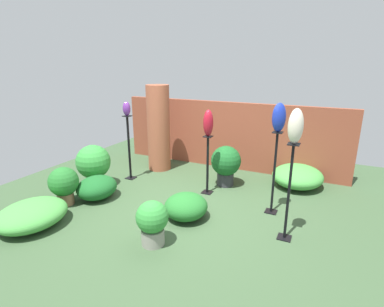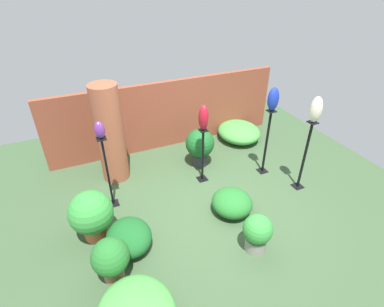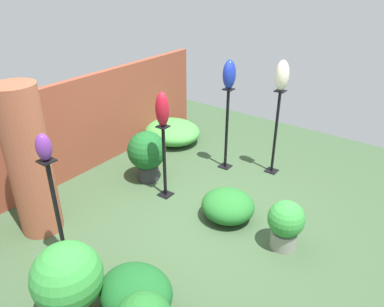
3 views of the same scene
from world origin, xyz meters
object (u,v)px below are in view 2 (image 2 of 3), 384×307
object	(u,v)px
pedestal_ruby	(203,158)
pedestal_violet	(108,176)
art_vase_ivory	(316,110)
art_vase_violet	(100,130)
potted_plant_mid_left	(91,214)
potted_plant_walkway_edge	(111,258)
pedestal_ivory	(304,159)
art_vase_cobalt	(273,99)
art_vase_ruby	(204,118)
brick_pillar	(110,134)
pedestal_cobalt	(266,145)
potted_plant_near_pillar	(257,232)
potted_plant_back_center	(200,145)

from	to	relation	value
pedestal_ruby	pedestal_violet	size ratio (longest dim) A/B	0.82
art_vase_ivory	art_vase_violet	xyz separation A→B (m)	(-3.56, 0.99, -0.12)
pedestal_violet	potted_plant_mid_left	size ratio (longest dim) A/B	1.61
pedestal_ruby	pedestal_violet	bearing A→B (deg)	-179.40
pedestal_ruby	potted_plant_mid_left	size ratio (longest dim) A/B	1.32
art_vase_ivory	potted_plant_walkway_edge	distance (m)	4.11
pedestal_violet	pedestal_ivory	bearing A→B (deg)	-15.57
pedestal_ruby	art_vase_cobalt	world-z (taller)	art_vase_cobalt
potted_plant_mid_left	potted_plant_walkway_edge	world-z (taller)	potted_plant_mid_left
art_vase_ruby	art_vase_cobalt	bearing A→B (deg)	-11.41
pedestal_violet	potted_plant_walkway_edge	size ratio (longest dim) A/B	2.00
pedestal_ivory	brick_pillar	bearing A→B (deg)	150.87
pedestal_cobalt	potted_plant_near_pillar	xyz separation A→B (m)	(-1.35, -1.72, -0.30)
brick_pillar	potted_plant_walkway_edge	xyz separation A→B (m)	(-0.55, -2.43, -0.61)
art_vase_cobalt	potted_plant_back_center	size ratio (longest dim) A/B	0.55
art_vase_violet	potted_plant_walkway_edge	xyz separation A→B (m)	(-0.30, -1.58, -1.18)
pedestal_ruby	art_vase_ivory	distance (m)	2.29
art_vase_ruby	pedestal_violet	bearing A→B (deg)	-179.40
potted_plant_near_pillar	potted_plant_back_center	xyz separation A→B (m)	(0.21, 2.53, 0.13)
art_vase_violet	potted_plant_back_center	size ratio (longest dim) A/B	0.35
pedestal_ruby	art_vase_violet	world-z (taller)	art_vase_violet
pedestal_ivory	art_vase_ruby	distance (m)	2.10
art_vase_ivory	potted_plant_walkway_edge	world-z (taller)	art_vase_ivory
art_vase_ruby	potted_plant_back_center	bearing A→B (deg)	70.42
pedestal_cobalt	pedestal_ivory	world-z (taller)	pedestal_ivory
art_vase_ruby	potted_plant_mid_left	xyz separation A→B (m)	(-2.29, -0.70, -0.93)
pedestal_violet	potted_plant_mid_left	bearing A→B (deg)	-121.32
art_vase_violet	pedestal_ruby	bearing A→B (deg)	0.60
art_vase_ivory	brick_pillar	bearing A→B (deg)	150.87
art_vase_cobalt	art_vase_ivory	distance (m)	0.82
art_vase_cobalt	potted_plant_mid_left	world-z (taller)	art_vase_cobalt
pedestal_cobalt	art_vase_ruby	size ratio (longest dim) A/B	2.84
art_vase_ivory	potted_plant_mid_left	distance (m)	4.16
pedestal_cobalt	pedestal_ruby	xyz separation A→B (m)	(-1.33, 0.27, -0.13)
art_vase_cobalt	potted_plant_near_pillar	xyz separation A→B (m)	(-1.35, -1.72, -1.31)
art_vase_violet	potted_plant_mid_left	size ratio (longest dim) A/B	0.34
potted_plant_back_center	pedestal_violet	bearing A→B (deg)	-164.85
potted_plant_mid_left	pedestal_cobalt	bearing A→B (deg)	6.83
art_vase_cobalt	art_vase_ivory	bearing A→B (deg)	-64.91
pedestal_ivory	potted_plant_walkway_edge	world-z (taller)	pedestal_ivory
art_vase_violet	potted_plant_near_pillar	distance (m)	2.97
pedestal_ivory	potted_plant_mid_left	distance (m)	3.99
pedestal_ruby	pedestal_ivory	size ratio (longest dim) A/B	0.80
potted_plant_near_pillar	potted_plant_walkway_edge	size ratio (longest dim) A/B	0.93
potted_plant_mid_left	potted_plant_near_pillar	size ratio (longest dim) A/B	1.34
pedestal_ivory	art_vase_cobalt	distance (m)	1.29
brick_pillar	potted_plant_back_center	distance (m)	1.92
pedestal_violet	pedestal_ruby	bearing A→B (deg)	0.60
pedestal_cobalt	potted_plant_mid_left	size ratio (longest dim) A/B	1.62
brick_pillar	pedestal_ruby	distance (m)	1.89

